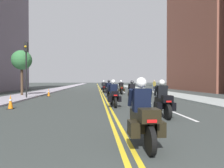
% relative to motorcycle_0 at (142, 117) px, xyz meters
% --- Properties ---
extents(ground_plane, '(264.00, 264.00, 0.00)m').
position_rel_motorcycle_0_xyz_m(ground_plane, '(-0.40, 43.57, -0.66)').
color(ground_plane, '#343937').
extents(sidewalk_left, '(2.99, 144.00, 0.12)m').
position_rel_motorcycle_0_xyz_m(sidewalk_left, '(-8.08, 43.57, -0.60)').
color(sidewalk_left, '#9A929E').
rests_on(sidewalk_left, ground).
extents(sidewalk_right, '(2.99, 144.00, 0.12)m').
position_rel_motorcycle_0_xyz_m(sidewalk_right, '(7.28, 43.57, -0.60)').
color(sidewalk_right, '#979F9B').
rests_on(sidewalk_right, ground).
extents(centreline_yellow_inner, '(0.12, 132.00, 0.01)m').
position_rel_motorcycle_0_xyz_m(centreline_yellow_inner, '(-0.52, 43.57, -0.66)').
color(centreline_yellow_inner, yellow).
rests_on(centreline_yellow_inner, ground).
extents(centreline_yellow_outer, '(0.12, 132.00, 0.01)m').
position_rel_motorcycle_0_xyz_m(centreline_yellow_outer, '(-0.28, 43.57, -0.66)').
color(centreline_yellow_outer, yellow).
rests_on(centreline_yellow_outer, ground).
extents(lane_dashes_white, '(0.14, 56.40, 0.01)m').
position_rel_motorcycle_0_xyz_m(lane_dashes_white, '(2.69, 24.57, -0.66)').
color(lane_dashes_white, silver).
rests_on(lane_dashes_white, ground).
extents(motorcycle_0, '(0.77, 2.11, 1.61)m').
position_rel_motorcycle_0_xyz_m(motorcycle_0, '(0.00, 0.00, 0.00)').
color(motorcycle_0, black).
rests_on(motorcycle_0, ground).
extents(motorcycle_1, '(0.77, 2.16, 1.58)m').
position_rel_motorcycle_0_xyz_m(motorcycle_1, '(1.72, 3.48, -0.02)').
color(motorcycle_1, black).
rests_on(motorcycle_1, ground).
extents(motorcycle_2, '(0.78, 2.16, 1.61)m').
position_rel_motorcycle_0_xyz_m(motorcycle_2, '(-0.05, 6.93, -0.00)').
color(motorcycle_2, black).
rests_on(motorcycle_2, ground).
extents(motorcycle_3, '(0.77, 2.26, 1.57)m').
position_rel_motorcycle_0_xyz_m(motorcycle_3, '(1.73, 10.33, -0.02)').
color(motorcycle_3, black).
rests_on(motorcycle_3, ground).
extents(motorcycle_4, '(0.78, 2.27, 1.63)m').
position_rel_motorcycle_0_xyz_m(motorcycle_4, '(0.17, 14.13, 0.01)').
color(motorcycle_4, black).
rests_on(motorcycle_4, ground).
extents(motorcycle_5, '(0.78, 2.25, 1.62)m').
position_rel_motorcycle_0_xyz_m(motorcycle_5, '(1.84, 17.75, -0.02)').
color(motorcycle_5, black).
rests_on(motorcycle_5, ground).
extents(motorcycle_6, '(0.77, 2.11, 1.60)m').
position_rel_motorcycle_0_xyz_m(motorcycle_6, '(-0.05, 21.22, -0.01)').
color(motorcycle_6, black).
rests_on(motorcycle_6, ground).
extents(traffic_cone_0, '(0.32, 0.32, 0.77)m').
position_rel_motorcycle_0_xyz_m(traffic_cone_0, '(-5.75, 14.98, -0.28)').
color(traffic_cone_0, black).
rests_on(traffic_cone_0, ground).
extents(traffic_cone_1, '(0.32, 0.32, 0.78)m').
position_rel_motorcycle_0_xyz_m(traffic_cone_1, '(-5.70, 6.36, -0.27)').
color(traffic_cone_1, black).
rests_on(traffic_cone_1, ground).
extents(traffic_light_near, '(0.28, 0.38, 4.80)m').
position_rel_motorcycle_0_xyz_m(traffic_light_near, '(-6.99, 12.41, 2.65)').
color(traffic_light_near, black).
rests_on(traffic_light_near, ground).
extents(pedestrian_1, '(0.41, 0.49, 1.65)m').
position_rel_motorcycle_0_xyz_m(pedestrian_1, '(6.83, 21.10, 0.19)').
color(pedestrian_1, '#222732').
rests_on(pedestrian_1, ground).
extents(street_tree_0, '(1.93, 1.93, 4.57)m').
position_rel_motorcycle_0_xyz_m(street_tree_0, '(-8.42, 15.30, 2.89)').
color(street_tree_0, '#493526').
rests_on(street_tree_0, ground).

